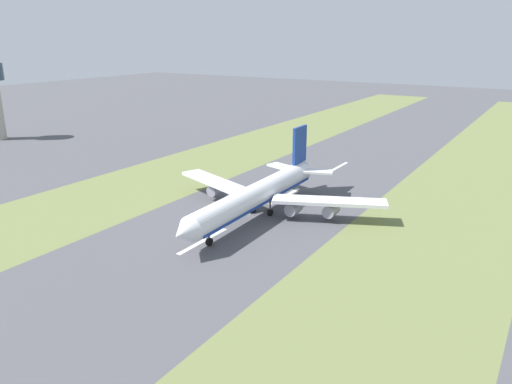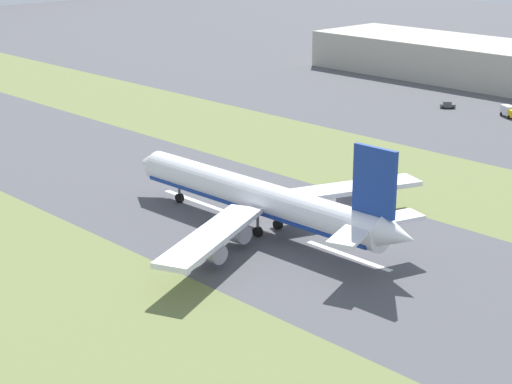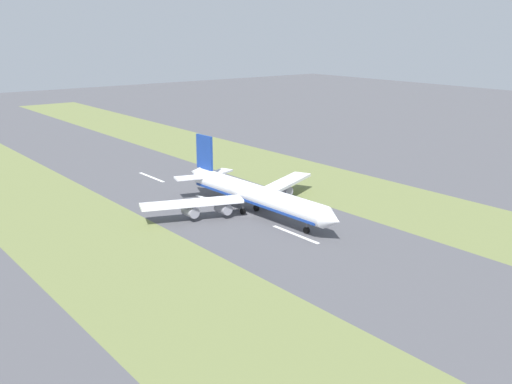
% 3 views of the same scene
% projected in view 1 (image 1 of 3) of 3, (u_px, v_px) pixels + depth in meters
% --- Properties ---
extents(ground_plane, '(800.00, 800.00, 0.00)m').
position_uv_depth(ground_plane, '(251.00, 215.00, 133.37)').
color(ground_plane, '#4C4C51').
extents(grass_median_west, '(40.00, 600.00, 0.01)m').
position_uv_depth(grass_median_west, '(422.00, 251.00, 110.80)').
color(grass_median_west, olive).
rests_on(grass_median_west, ground).
extents(grass_median_east, '(40.00, 600.00, 0.01)m').
position_uv_depth(grass_median_east, '(129.00, 189.00, 155.93)').
color(grass_median_east, olive).
rests_on(grass_median_east, ground).
extents(centreline_dash_near, '(1.20, 18.00, 0.01)m').
position_uv_depth(centreline_dash_near, '(337.00, 167.00, 181.25)').
color(centreline_dash_near, silver).
rests_on(centreline_dash_near, ground).
extents(centreline_dash_mid, '(1.20, 18.00, 0.01)m').
position_uv_depth(centreline_dash_mid, '(285.00, 196.00, 148.77)').
color(centreline_dash_mid, silver).
rests_on(centreline_dash_mid, ground).
extents(centreline_dash_far, '(1.20, 18.00, 0.01)m').
position_uv_depth(centreline_dash_far, '(203.00, 241.00, 116.29)').
color(centreline_dash_far, silver).
rests_on(centreline_dash_far, ground).
extents(airplane_main_jet, '(64.11, 67.13, 20.20)m').
position_uv_depth(airplane_main_jet, '(260.00, 194.00, 131.19)').
color(airplane_main_jet, white).
rests_on(airplane_main_jet, ground).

